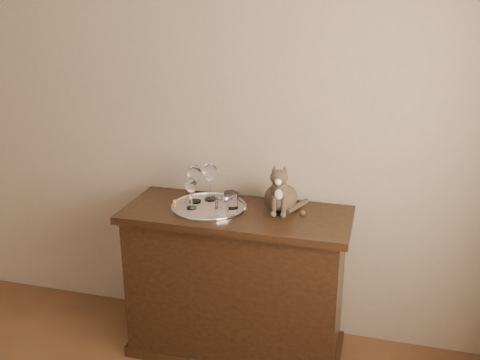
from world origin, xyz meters
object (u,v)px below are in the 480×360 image
object	(u,v)px
tray	(209,208)
wine_glass_a	(195,183)
sideboard	(236,283)
tumbler_c	(231,200)
wine_glass_b	(210,181)
cat	(281,185)
tumbler_a	(222,205)
wine_glass_c	(191,193)

from	to	relation	value
tray	wine_glass_a	world-z (taller)	wine_glass_a
sideboard	tray	world-z (taller)	tray
tumbler_c	wine_glass_a	bearing A→B (deg)	169.73
wine_glass_b	sideboard	bearing A→B (deg)	-32.76
cat	tumbler_a	bearing A→B (deg)	-156.01
tumbler_c	wine_glass_c	bearing A→B (deg)	-164.13
sideboard	cat	xyz separation A→B (m)	(0.22, 0.09, 0.56)
sideboard	tumbler_c	distance (m)	0.48
wine_glass_a	cat	bearing A→B (deg)	3.73
wine_glass_a	cat	size ratio (longest dim) A/B	0.76
wine_glass_c	tumbler_a	xyz separation A→B (m)	(0.17, -0.02, -0.04)
sideboard	wine_glass_a	bearing A→B (deg)	166.34
tray	tumbler_c	world-z (taller)	tumbler_c
wine_glass_b	tumbler_a	world-z (taller)	wine_glass_b
wine_glass_b	wine_glass_c	distance (m)	0.16
wine_glass_b	cat	bearing A→B (deg)	-3.55
wine_glass_c	cat	size ratio (longest dim) A/B	0.62
tumbler_a	cat	distance (m)	0.33
wine_glass_b	cat	world-z (taller)	cat
wine_glass_c	cat	xyz separation A→B (m)	(0.45, 0.13, 0.04)
wine_glass_a	wine_glass_b	size ratio (longest dim) A/B	0.99
tray	wine_glass_b	size ratio (longest dim) A/B	1.91
sideboard	tumbler_c	bearing A→B (deg)	147.90
tray	wine_glass_b	world-z (taller)	wine_glass_b
wine_glass_c	tumbler_c	bearing A→B (deg)	15.87
wine_glass_c	tumbler_c	distance (m)	0.21
wine_glass_a	cat	xyz separation A→B (m)	(0.47, 0.03, 0.02)
wine_glass_b	wine_glass_a	bearing A→B (deg)	-141.71
wine_glass_b	cat	size ratio (longest dim) A/B	0.77
sideboard	tumbler_a	distance (m)	0.48
tumbler_a	sideboard	bearing A→B (deg)	42.92
tumbler_a	cat	size ratio (longest dim) A/B	0.30
wine_glass_a	tumbler_c	bearing A→B (deg)	-10.27
tumbler_c	tumbler_a	bearing A→B (deg)	-108.56
wine_glass_b	tumbler_a	distance (m)	0.22
sideboard	cat	bearing A→B (deg)	22.78
wine_glass_a	cat	distance (m)	0.47
tumbler_a	tumbler_c	distance (m)	0.08
wine_glass_b	tray	bearing A→B (deg)	-75.43
tumbler_a	cat	bearing A→B (deg)	28.01
sideboard	wine_glass_a	world-z (taller)	wine_glass_a
wine_glass_b	tumbler_c	xyz separation A→B (m)	(0.15, -0.09, -0.06)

